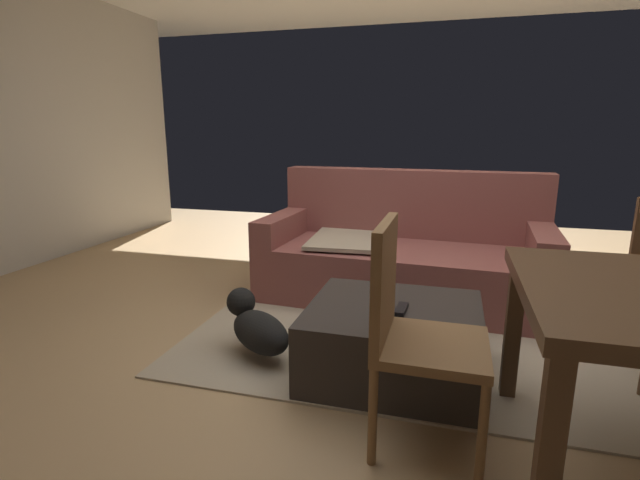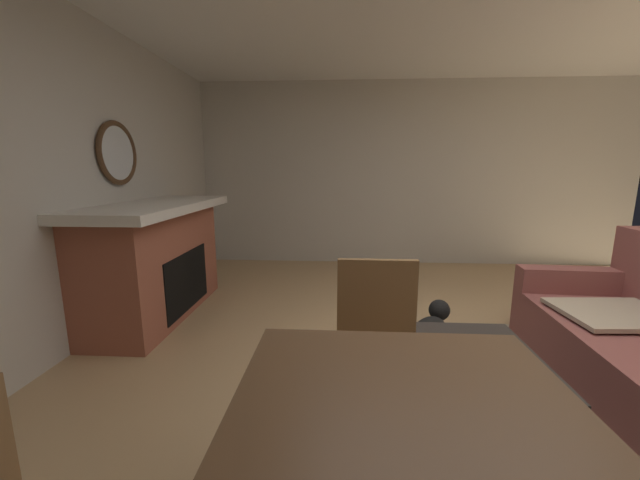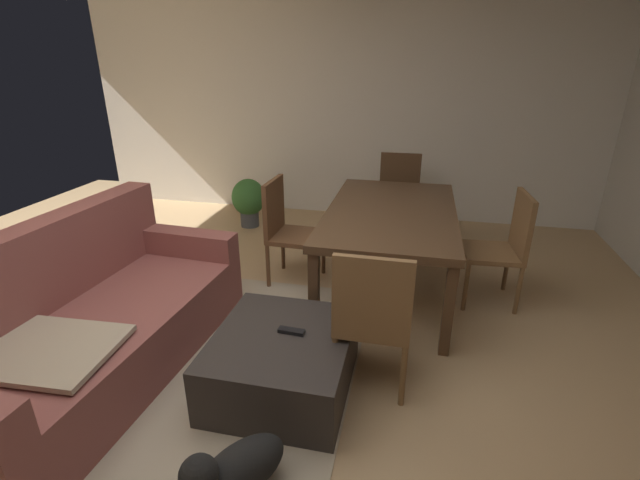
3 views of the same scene
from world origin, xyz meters
name	(u,v)px [view 2 (image 2 of 3)]	position (x,y,z in m)	size (l,w,h in m)	color
floor	(494,405)	(0.00, 0.00, 0.00)	(8.54, 8.54, 0.00)	tan
wall_left	(405,175)	(-3.56, 0.00, 1.33)	(0.12, 6.58, 2.66)	beige
area_rug	(565,417)	(0.10, 0.36, 0.01)	(2.60, 2.00, 0.01)	tan
fireplace	(157,259)	(-1.27, -2.71, 0.56)	(1.91, 0.76, 1.11)	#9E5642
round_wall_mirror	(117,153)	(-1.27, -3.00, 1.56)	(0.58, 0.05, 0.58)	#4C331E
ottoman_coffee_table	(464,385)	(0.10, -0.22, 0.19)	(0.88, 0.80, 0.38)	#2D2826
tv_remote	(460,356)	(0.14, -0.27, 0.39)	(0.05, 0.16, 0.02)	black
dining_chair_west	(377,338)	(0.21, -0.74, 0.52)	(0.44, 0.44, 0.93)	brown
small_dog	(431,329)	(-0.68, -0.23, 0.18)	(0.50, 0.44, 0.32)	black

